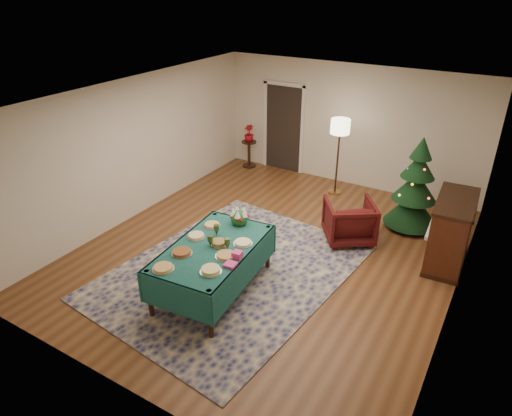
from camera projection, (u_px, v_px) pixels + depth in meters
The scene contains 24 objects.
room_shell at pixel (271, 181), 7.43m from camera, with size 7.00×7.00×7.00m.
doorway at pixel (284, 126), 10.94m from camera, with size 1.08×0.04×2.16m.
rug at pixel (232, 271), 7.47m from camera, with size 3.20×4.20×0.02m, color #141A4D.
buffet_table at pixel (213, 256), 6.76m from camera, with size 1.35×2.11×0.78m.
platter_0 at pixel (163, 268), 6.17m from camera, with size 0.31×0.31×0.05m.
platter_1 at pixel (211, 270), 6.11m from camera, with size 0.30×0.30×0.06m.
platter_2 at pixel (182, 252), 6.51m from camera, with size 0.31×0.31×0.05m.
platter_3 at pixel (226, 255), 6.45m from camera, with size 0.31×0.31×0.04m.
platter_4 at pixel (196, 236), 6.92m from camera, with size 0.28×0.28×0.05m.
platter_5 at pixel (219, 243), 6.71m from camera, with size 0.25×0.25×0.08m.
platter_6 at pixel (243, 243), 6.75m from camera, with size 0.29×0.29×0.04m.
platter_7 at pixel (212, 225), 7.23m from camera, with size 0.27×0.27×0.04m.
goblet_0 at pixel (216, 230), 6.94m from camera, with size 0.08×0.08×0.18m.
goblet_1 at pixel (227, 244), 6.59m from camera, with size 0.08×0.08×0.18m.
goblet_2 at pixel (210, 241), 6.66m from camera, with size 0.08×0.08×0.18m.
napkin_stack at pixel (230, 265), 6.24m from camera, with size 0.16×0.16×0.04m, color #D33A8F.
gift_box at pixel (237, 255), 6.40m from camera, with size 0.13×0.13×0.10m, color #E23E88.
centerpiece at pixel (239, 217), 7.23m from camera, with size 0.28×0.28×0.32m.
armchair at pixel (349, 219), 8.19m from camera, with size 0.83×0.78×0.86m, color #430E0E.
floor_lamp at pixel (340, 131), 9.53m from camera, with size 0.41×0.41×1.68m.
side_table at pixel (249, 154), 11.43m from camera, with size 0.37×0.37×0.66m.
potted_plant at pixel (249, 137), 11.23m from camera, with size 0.23×0.42×0.23m, color #A00B16.
christmas_tree at pixel (415, 188), 8.45m from camera, with size 1.18×1.18×1.81m.
piano at pixel (450, 232), 7.50m from camera, with size 0.70×1.37×1.16m.
Camera 1 is at (3.28, -5.98, 4.35)m, focal length 32.00 mm.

